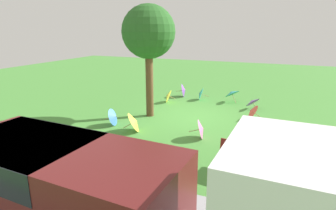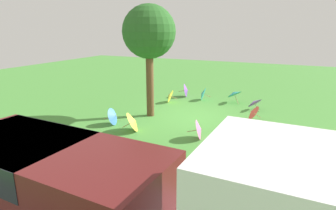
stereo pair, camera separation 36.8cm
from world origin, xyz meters
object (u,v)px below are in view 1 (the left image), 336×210
shade_tree (149,33)px  parasol_yellow_1 (135,122)px  parasol_red_1 (252,111)px  parasol_pink_3 (266,146)px  parasol_teal_2 (232,93)px  parasol_purple_1 (184,90)px  parasol_pink_0 (202,129)px  parasol_yellow_0 (168,96)px  parasol_blue_0 (115,117)px  park_bench (253,159)px  parasol_teal_0 (200,93)px  van_dark (56,176)px  parasol_purple_0 (252,101)px

shade_tree → parasol_yellow_1: bearing=100.4°
parasol_red_1 → parasol_pink_3: (-0.81, 3.53, 0.04)m
parasol_yellow_1 → parasol_teal_2: size_ratio=0.96×
parasol_purple_1 → parasol_red_1: 4.55m
parasol_yellow_1 → parasol_pink_0: bearing=-173.5°
parasol_purple_1 → parasol_yellow_0: parasol_purple_1 is taller
parasol_yellow_0 → parasol_red_1: 4.29m
parasol_yellow_1 → parasol_blue_0: bearing=-14.6°
parasol_purple_1 → parasol_red_1: bearing=146.7°
park_bench → parasol_pink_0: park_bench is taller
parasol_purple_1 → parasol_red_1: size_ratio=1.05×
parasol_teal_0 → parasol_red_1: (-2.81, 2.18, -0.01)m
shade_tree → parasol_pink_0: size_ratio=6.21×
parasol_pink_0 → parasol_red_1: parasol_pink_0 is taller
van_dark → park_bench: 4.51m
parasol_pink_0 → parasol_teal_0: bearing=-72.8°
parasol_teal_2 → parasol_pink_3: (-2.06, 5.85, -0.13)m
parasol_blue_0 → parasol_teal_2: parasol_teal_2 is taller
parasol_teal_0 → parasol_red_1: parasol_teal_0 is taller
shade_tree → parasol_blue_0: 3.50m
parasol_yellow_1 → parasol_teal_2: parasol_yellow_1 is taller
van_dark → parasol_yellow_0: van_dark is taller
parasol_purple_0 → parasol_pink_3: size_ratio=1.02×
parasol_purple_1 → parasol_teal_2: (-2.56, 0.18, 0.12)m
parasol_purple_0 → parasol_teal_2: 1.41m
parasol_yellow_0 → parasol_purple_0: bearing=-174.9°
van_dark → parasol_purple_1: (1.16, -10.35, -0.55)m
parasol_pink_0 → parasol_purple_1: parasol_purple_1 is taller
parasol_red_1 → parasol_pink_3: parasol_pink_3 is taller
parasol_teal_0 → parasol_yellow_0: 1.73m
parasol_red_1 → parasol_teal_2: size_ratio=0.76×
parasol_purple_0 → parasol_yellow_0: bearing=5.1°
parasol_yellow_1 → parasol_pink_3: size_ratio=1.09×
parasol_pink_0 → parasol_pink_3: parasol_pink_3 is taller
parasol_teal_0 → parasol_yellow_0: parasol_teal_0 is taller
park_bench → parasol_teal_0: (3.41, -6.93, -0.14)m
shade_tree → parasol_pink_0: (-2.72, 1.61, -3.04)m
parasol_blue_0 → parasol_yellow_0: 3.96m
parasol_blue_0 → parasol_red_1: (-4.67, -2.84, -0.03)m
park_bench → parasol_blue_0: 5.60m
parasol_yellow_0 → parasol_red_1: size_ratio=0.98×
van_dark → parasol_teal_0: van_dark is taller
park_bench → parasol_purple_0: park_bench is taller
park_bench → parasol_red_1: size_ratio=2.30×
park_bench → parasol_purple_1: (4.40, -7.24, -0.11)m
parasol_teal_2 → parasol_teal_0: bearing=4.8°
park_bench → parasol_yellow_0: park_bench is taller
van_dark → parasol_pink_3: van_dark is taller
park_bench → parasol_teal_2: 7.30m
parasol_purple_0 → parasol_blue_0: 6.22m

